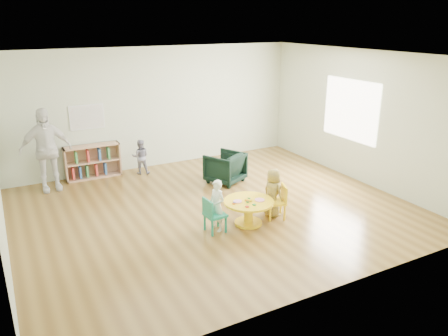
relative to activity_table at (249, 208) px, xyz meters
name	(u,v)px	position (x,y,z in m)	size (l,w,h in m)	color
room	(214,109)	(-0.23, 0.81, 1.59)	(7.10, 7.00, 2.80)	brown
activity_table	(249,208)	(0.00, 0.00, 0.00)	(0.86, 0.86, 0.48)	yellow
kid_chair_left	(213,214)	(-0.68, 0.01, 0.02)	(0.34, 0.34, 0.60)	#188869
kid_chair_right	(278,200)	(0.60, -0.03, 0.03)	(0.42, 0.42, 0.61)	yellow
bookshelf	(92,162)	(-1.86, 3.67, 0.07)	(1.20, 0.30, 0.75)	tan
alphabet_poster	(87,117)	(-1.85, 3.80, 1.05)	(0.74, 0.01, 0.54)	white
armchair	(225,168)	(0.61, 2.00, 0.03)	(0.70, 0.72, 0.66)	black
child_left	(217,206)	(-0.59, 0.06, 0.14)	(0.32, 0.21, 0.88)	white
child_right	(273,193)	(0.56, 0.09, 0.14)	(0.43, 0.28, 0.89)	yellow
toddler	(141,157)	(-0.82, 3.39, 0.10)	(0.39, 0.30, 0.80)	#1A1A41
adult_caretaker	(46,150)	(-2.81, 3.31, 0.56)	(1.01, 0.42, 1.73)	white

